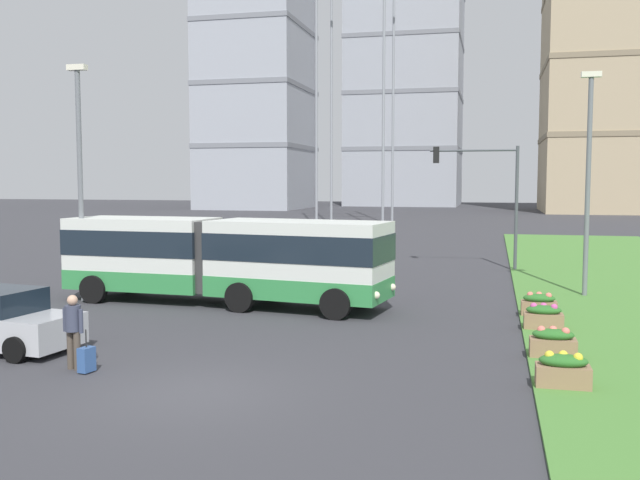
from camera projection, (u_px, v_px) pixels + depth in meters
ground_plane at (193, 392)px, 14.57m from camera, size 260.00×260.00×0.00m
articulated_bus at (224, 258)px, 24.81m from camera, size 11.98×3.75×3.00m
car_white_van at (275, 244)px, 40.00m from camera, size 4.51×2.26×1.58m
pedestrian_crossing at (73, 327)px, 16.27m from camera, size 0.57×0.36×1.74m
rolling_suitcase at (87, 359)px, 16.03m from camera, size 0.30×0.40×0.97m
flower_planter_0 at (563, 370)px, 14.71m from camera, size 1.10×0.56×0.74m
flower_planter_1 at (553, 342)px, 17.22m from camera, size 1.10×0.56×0.74m
flower_planter_2 at (544, 317)px, 20.48m from camera, size 1.10×0.56×0.74m
flower_planter_3 at (539, 304)px, 22.52m from camera, size 1.10×0.56×0.74m
traffic_light_far_right at (487, 185)px, 34.18m from camera, size 4.23×0.28×6.01m
streetlight_left at (80, 172)px, 25.34m from camera, size 0.70×0.28×8.46m
streetlight_median at (588, 174)px, 26.04m from camera, size 0.70×0.28×8.32m
apartment_tower_west at (257, 31)px, 108.88m from camera, size 15.04×18.30×54.52m
apartment_tower_westcentre at (406, 73)px, 123.80m from camera, size 19.13×19.55×46.30m
apartment_tower_centre at (615, 30)px, 95.79m from camera, size 18.35×19.55×49.23m
transmission_pylon at (356, 22)px, 64.16m from camera, size 9.00×6.24×34.55m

